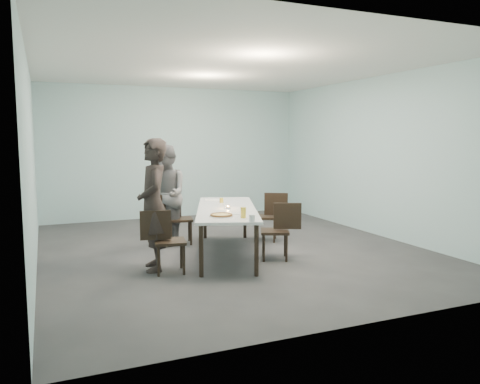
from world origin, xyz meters
name	(u,v)px	position (x,y,z in m)	size (l,w,h in m)	color
ground	(231,248)	(0.00, 0.00, 0.00)	(7.00, 7.00, 0.00)	#333335
room_shell	(231,127)	(0.00, 0.00, 2.03)	(6.02, 7.02, 3.01)	#A7CED3
table	(227,211)	(-0.20, -0.32, 0.69)	(1.73, 2.75, 0.75)	white
chair_near_left	(164,237)	(-1.37, -0.95, 0.50)	(0.64, 0.48, 0.87)	black
chair_far_left	(175,215)	(-0.76, 0.71, 0.50)	(0.64, 0.49, 0.87)	black
chair_near_right	(280,227)	(0.44, -0.93, 0.50)	(0.65, 0.56, 0.87)	black
chair_far_right	(270,213)	(0.88, 0.30, 0.50)	(0.64, 0.57, 0.87)	black
diner_near	(153,205)	(-1.46, -0.74, 0.92)	(0.67, 0.44, 1.85)	black
diner_far	(165,195)	(-0.93, 0.71, 0.87)	(0.85, 0.66, 1.74)	slate
pizza	(221,215)	(-0.57, -1.07, 0.77)	(0.34, 0.34, 0.04)	white
side_plate	(233,214)	(-0.34, -0.95, 0.76)	(0.18, 0.18, 0.01)	white
beer_glass	(243,213)	(-0.33, -1.29, 0.82)	(0.08, 0.08, 0.15)	yellow
water_tumbler	(252,218)	(-0.33, -1.59, 0.80)	(0.08, 0.08, 0.09)	silver
tealight	(228,207)	(-0.22, -0.43, 0.77)	(0.06, 0.06, 0.05)	silver
amber_tumbler	(222,200)	(-0.07, 0.26, 0.79)	(0.07, 0.07, 0.08)	yellow
menu	(214,200)	(-0.08, 0.61, 0.75)	(0.30, 0.22, 0.01)	silver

